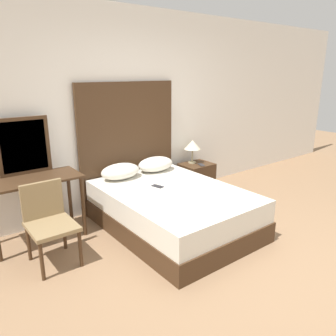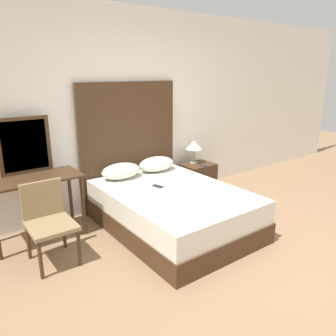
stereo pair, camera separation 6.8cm
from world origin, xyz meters
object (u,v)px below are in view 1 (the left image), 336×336
Objects in this scene: phone_on_nightstand at (201,165)px; vanity_desk at (34,189)px; phone_on_bed at (158,186)px; bed at (173,209)px; table_lamp at (192,145)px; nightstand at (196,178)px; chair at (48,219)px.

phone_on_nightstand is 2.48m from vanity_desk.
bed is at bearing -67.98° from phone_on_bed.
table_lamp reaches higher than phone_on_nightstand.
phone_on_bed is 0.44× the size of table_lamp.
bed is 1.94× the size of vanity_desk.
phone_on_nightstand is at bearing 21.33° from phone_on_bed.
table_lamp reaches higher than nightstand.
chair is at bearing -165.77° from table_lamp.
phone_on_bed is 0.33× the size of nightstand.
bed reaches higher than phone_on_nightstand.
nightstand is 0.49× the size of vanity_desk.
chair is at bearing -169.81° from phone_on_nightstand.
vanity_desk reaches higher than nightstand.
bed is 2.43× the size of chair.
phone_on_bed is 1.25m from phone_on_nightstand.
nightstand is at bearing 12.37° from chair.
vanity_desk is at bearing 158.97° from phone_on_bed.
vanity_desk is at bearing 153.12° from bed.
nightstand is (1.08, 0.75, -0.01)m from bed.
vanity_desk is at bearing -178.92° from nightstand.
table_lamp is 0.33m from phone_on_nightstand.
table_lamp is at bearing 100.16° from phone_on_nightstand.
nightstand is 0.53m from table_lamp.
nightstand is 2.96× the size of phone_on_nightstand.
chair is (-2.50, -0.45, -0.02)m from phone_on_nightstand.
bed is 4.00× the size of nightstand.
bed reaches higher than nightstand.
phone_on_bed is at bearing -154.50° from nightstand.
bed is 1.28m from phone_on_nightstand.
vanity_desk is (-2.47, -0.05, 0.38)m from nightstand.
table_lamp is (1.13, 0.63, 0.25)m from phone_on_bed.
phone_on_nightstand is 0.16× the size of vanity_desk.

